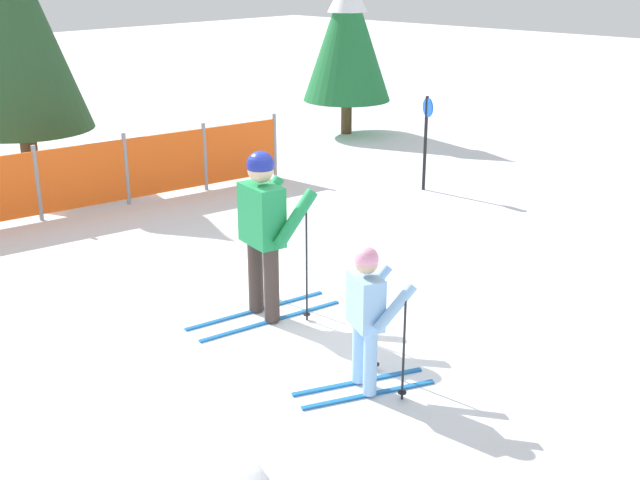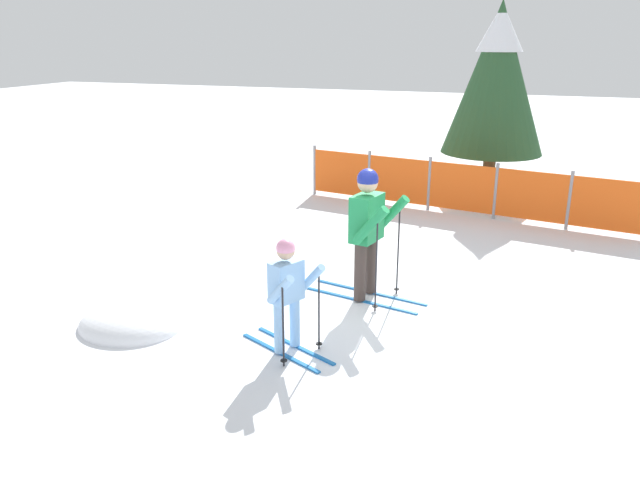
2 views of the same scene
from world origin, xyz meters
The scene contains 7 objects.
ground_plane centered at (0.00, 0.00, 0.00)m, with size 60.00×60.00×0.00m, color white.
skier_adult centered at (-0.22, 0.19, 0.99)m, with size 1.61×0.78×1.67m.
skier_child centered at (-0.63, -1.44, 0.73)m, with size 1.17×0.75×1.24m.
safety_fence centered at (0.41, 4.50, 0.51)m, with size 6.21×1.20×1.02m.
conifer_far centered at (0.72, 6.60, 2.39)m, with size 2.08×2.08×3.86m.
conifer_near centered at (6.78, 5.32, 1.96)m, with size 1.71×1.71×3.17m.
trail_marker centered at (4.52, 1.76, 0.88)m, with size 0.14×0.26×1.42m.
Camera 1 is at (-5.11, -5.14, 3.36)m, focal length 45.00 mm.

